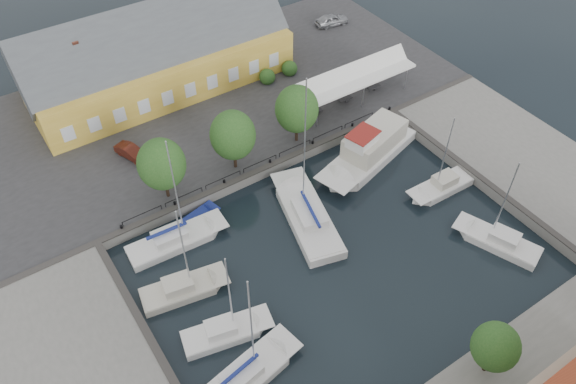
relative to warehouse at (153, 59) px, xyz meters
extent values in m
plane|color=black|center=(2.60, -28.36, -4.43)|extent=(140.00, 140.00, 0.00)
cube|color=#2D2D30|center=(2.60, -5.36, -3.93)|extent=(56.00, 26.00, 1.00)
cube|color=slate|center=(24.60, -30.36, -3.93)|extent=(12.00, 24.00, 1.00)
cube|color=#383533|center=(2.60, -18.06, -3.37)|extent=(56.00, 0.60, 0.12)
cube|color=#383533|center=(-13.70, -30.36, -3.37)|extent=(0.60, 24.00, 0.12)
cube|color=#383533|center=(18.90, -30.36, -3.37)|extent=(0.60, 24.00, 0.12)
cylinder|color=black|center=(-11.40, -17.76, -3.23)|extent=(0.24, 0.24, 0.40)
cylinder|color=black|center=(-6.40, -17.76, -3.23)|extent=(0.24, 0.24, 0.40)
cylinder|color=black|center=(-1.40, -17.76, -3.23)|extent=(0.24, 0.24, 0.40)
cylinder|color=black|center=(3.60, -17.76, -3.23)|extent=(0.24, 0.24, 0.40)
cylinder|color=black|center=(8.60, -17.76, -3.23)|extent=(0.24, 0.24, 0.40)
cylinder|color=black|center=(13.60, -17.76, -3.23)|extent=(0.24, 0.24, 0.40)
cylinder|color=black|center=(18.60, -17.76, -3.23)|extent=(0.24, 0.24, 0.40)
cube|color=gold|center=(0.60, -0.36, -1.18)|extent=(28.00, 10.00, 4.50)
cube|color=#474C51|center=(0.60, -0.36, 2.32)|extent=(28.56, 7.60, 7.60)
cube|color=gold|center=(-9.40, 5.64, -1.68)|extent=(6.00, 6.00, 3.50)
cube|color=brown|center=(-7.40, -0.36, 4.17)|extent=(0.60, 0.60, 1.20)
cube|color=white|center=(16.60, -13.86, -0.73)|extent=(14.00, 4.00, 0.25)
cylinder|color=silver|center=(10.60, -15.66, -2.08)|extent=(0.10, 0.10, 2.70)
cylinder|color=silver|center=(10.60, -12.06, -2.08)|extent=(0.10, 0.10, 2.70)
cylinder|color=silver|center=(16.60, -15.66, -2.08)|extent=(0.10, 0.10, 2.70)
cylinder|color=silver|center=(16.60, -12.06, -2.08)|extent=(0.10, 0.10, 2.70)
cylinder|color=silver|center=(22.60, -15.66, -2.08)|extent=(0.10, 0.10, 2.70)
cylinder|color=silver|center=(22.60, -12.06, -2.08)|extent=(0.10, 0.10, 2.70)
cylinder|color=black|center=(-6.40, -16.36, -2.38)|extent=(0.30, 0.30, 2.10)
ellipsoid|color=#1F4F1C|center=(-6.40, -16.36, 0.46)|extent=(4.20, 4.20, 4.83)
cylinder|color=black|center=(0.60, -16.36, -2.38)|extent=(0.30, 0.30, 2.10)
ellipsoid|color=#1F4F1C|center=(0.60, -16.36, 0.46)|extent=(4.20, 4.20, 4.83)
cylinder|color=black|center=(7.60, -16.36, -2.38)|extent=(0.30, 0.30, 2.10)
ellipsoid|color=#1F4F1C|center=(7.60, -16.36, 0.46)|extent=(4.20, 4.20, 4.83)
imported|color=#9C9EA3|center=(24.32, 0.11, -2.69)|extent=(4.54, 2.42, 1.47)
imported|color=#551D13|center=(-7.02, -9.64, -2.82)|extent=(2.53, 3.93, 1.22)
cube|color=white|center=(2.71, -25.66, -4.28)|extent=(5.45, 9.45, 1.50)
cube|color=white|center=(2.99, -24.58, -3.49)|extent=(5.77, 11.14, 0.08)
cube|color=white|center=(2.77, -25.44, -3.03)|extent=(3.09, 4.01, 0.90)
cylinder|color=silver|center=(3.16, -23.94, 3.14)|extent=(0.12, 0.12, 13.34)
cube|color=navy|center=(2.71, -25.66, -2.28)|extent=(1.33, 4.36, 0.22)
cube|color=white|center=(13.28, -21.51, -4.33)|extent=(10.63, 6.30, 1.80)
cube|color=white|center=(12.08, -21.84, -3.39)|extent=(12.51, 6.69, 0.08)
cube|color=beige|center=(13.28, -21.51, -2.33)|extent=(7.47, 4.92, 2.20)
cube|color=white|center=(11.12, -22.11, -0.93)|extent=(3.20, 2.72, 1.20)
cube|color=maroon|center=(11.12, -22.11, -0.28)|extent=(3.47, 2.90, 0.10)
cube|color=white|center=(15.88, -28.83, -4.38)|extent=(5.44, 2.39, 1.30)
cube|color=white|center=(15.20, -28.81, -3.69)|extent=(6.51, 2.33, 0.08)
cube|color=beige|center=(15.74, -28.82, -3.23)|extent=(2.19, 1.58, 0.90)
cylinder|color=silver|center=(14.80, -28.80, 0.31)|extent=(0.12, 0.12, 8.07)
cube|color=white|center=(15.01, -36.73, -4.38)|extent=(4.36, 6.42, 1.30)
cube|color=white|center=(14.74, -36.03, -3.69)|extent=(4.70, 7.50, 0.08)
cube|color=white|center=(14.96, -36.59, -3.23)|extent=(2.36, 2.81, 0.90)
cylinder|color=silver|center=(14.58, -35.61, 0.44)|extent=(0.12, 0.12, 8.34)
cube|color=white|center=(-8.54, -20.90, -4.38)|extent=(7.22, 2.93, 1.30)
cube|color=white|center=(-7.66, -20.95, -3.69)|extent=(8.63, 2.91, 0.08)
cube|color=white|center=(-8.37, -20.91, -3.23)|extent=(2.92, 1.89, 0.90)
cylinder|color=silver|center=(-7.13, -20.98, 1.44)|extent=(0.12, 0.12, 10.34)
cube|color=navy|center=(-8.54, -20.90, -2.48)|extent=(3.55, 0.41, 0.22)
cube|color=beige|center=(-10.13, -25.75, -4.38)|extent=(6.00, 3.42, 1.30)
cube|color=beige|center=(-9.43, -25.88, -3.69)|extent=(7.10, 3.53, 0.08)
cube|color=beige|center=(-9.99, -25.78, -3.23)|extent=(2.52, 2.04, 0.90)
cylinder|color=silver|center=(-9.02, -25.95, 0.51)|extent=(0.12, 0.12, 8.48)
cube|color=white|center=(-9.19, -30.95, -4.38)|extent=(5.88, 3.38, 1.30)
cube|color=white|center=(-8.51, -31.09, -3.69)|extent=(6.93, 3.53, 0.08)
cube|color=white|center=(-9.05, -30.97, -3.23)|extent=(2.49, 1.97, 0.90)
cylinder|color=silver|center=(-8.11, -31.18, 0.37)|extent=(0.12, 0.12, 8.20)
cube|color=white|center=(-9.79, -34.97, -4.38)|extent=(7.23, 3.81, 1.30)
cube|color=white|center=(-8.94, -34.81, -3.69)|extent=(8.56, 3.95, 0.08)
cube|color=white|center=(-9.62, -34.93, -3.23)|extent=(3.02, 2.25, 0.90)
cylinder|color=silver|center=(-8.44, -34.72, 1.32)|extent=(0.12, 0.12, 10.11)
cube|color=navy|center=(-9.79, -34.97, -2.48)|extent=(3.42, 0.83, 0.22)
cube|color=navy|center=(-5.47, -19.71, -4.38)|extent=(3.51, 2.32, 0.80)
cube|color=navy|center=(-5.08, -19.61, -3.94)|extent=(4.12, 2.41, 0.08)
camera|label=1|loc=(-16.98, -51.74, 32.89)|focal=35.00mm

